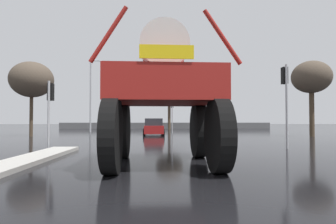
{
  "coord_description": "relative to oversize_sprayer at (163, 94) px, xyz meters",
  "views": [
    {
      "loc": [
        -0.49,
        -1.32,
        1.47
      ],
      "look_at": [
        -0.26,
        9.39,
        1.74
      ],
      "focal_mm": 29.41,
      "sensor_mm": 36.0,
      "label": 1
    }
  ],
  "objects": [
    {
      "name": "oversize_sprayer",
      "position": [
        0.0,
        0.0,
        0.0
      ],
      "size": [
        4.1,
        5.31,
        4.46
      ],
      "rotation": [
        0.0,
        0.0,
        1.61
      ],
      "color": "black",
      "rests_on": "ground"
    },
    {
      "name": "ground_plane",
      "position": [
        0.46,
        10.38,
        -2.27
      ],
      "size": [
        120.0,
        120.0,
        0.0
      ],
      "primitive_type": "plane",
      "color": "black"
    },
    {
      "name": "bare_tree_left",
      "position": [
        -11.04,
        14.39,
        2.5
      ],
      "size": [
        3.53,
        3.53,
        6.29
      ],
      "color": "#473828",
      "rests_on": "ground"
    },
    {
      "name": "streetlight_far_left",
      "position": [
        -7.93,
        21.9,
        2.23
      ],
      "size": [
        1.64,
        0.24,
        8.15
      ],
      "color": "#A8AAAF",
      "rests_on": "ground"
    },
    {
      "name": "traffic_signal_near_left",
      "position": [
        -5.51,
        4.59,
        0.14
      ],
      "size": [
        0.24,
        0.54,
        3.31
      ],
      "color": "#A8AAAF",
      "rests_on": "ground"
    },
    {
      "name": "roadside_barrier",
      "position": [
        0.46,
        33.13,
        -1.82
      ],
      "size": [
        32.21,
        0.24,
        0.9
      ],
      "primitive_type": "cube",
      "color": "#59595B",
      "rests_on": "ground"
    },
    {
      "name": "bare_tree_right",
      "position": [
        12.44,
        13.68,
        2.65
      ],
      "size": [
        3.17,
        3.17,
        6.33
      ],
      "color": "#473828",
      "rests_on": "ground"
    },
    {
      "name": "median_island",
      "position": [
        -4.61,
        -0.85,
        -2.19
      ],
      "size": [
        1.2,
        10.24,
        0.15
      ],
      "primitive_type": "cube",
      "color": "#B2AFA8",
      "rests_on": "ground"
    },
    {
      "name": "sedan_ahead",
      "position": [
        -0.83,
        16.33,
        -1.55
      ],
      "size": [
        2.05,
        4.18,
        1.52
      ],
      "rotation": [
        0.0,
        0.0,
        1.62
      ],
      "color": "maroon",
      "rests_on": "ground"
    },
    {
      "name": "bare_tree_far_center",
      "position": [
        0.96,
        29.49,
        2.96
      ],
      "size": [
        3.84,
        3.84,
        6.9
      ],
      "color": "#473828",
      "rests_on": "ground"
    },
    {
      "name": "traffic_signal_near_right",
      "position": [
        6.09,
        4.57,
        0.77
      ],
      "size": [
        0.24,
        0.54,
        4.16
      ],
      "color": "#A8AAAF",
      "rests_on": "ground"
    },
    {
      "name": "traffic_signal_far_left",
      "position": [
        0.99,
        19.1,
        0.33
      ],
      "size": [
        0.24,
        0.55,
        3.56
      ],
      "color": "#A8AAAF",
      "rests_on": "ground"
    }
  ]
}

